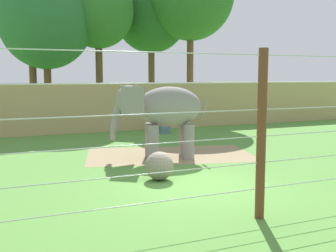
% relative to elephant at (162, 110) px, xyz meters
% --- Properties ---
extents(ground_plane, '(120.00, 120.00, 0.00)m').
position_rel_elephant_xyz_m(ground_plane, '(-0.56, -3.96, -1.76)').
color(ground_plane, '#518938').
extents(dirt_patch, '(6.95, 5.18, 0.01)m').
position_rel_elephant_xyz_m(dirt_patch, '(0.54, 0.51, -1.76)').
color(dirt_patch, '#937F5B').
rests_on(dirt_patch, ground).
extents(embankment_wall, '(36.00, 1.80, 2.59)m').
position_rel_elephant_xyz_m(embankment_wall, '(-0.56, 8.73, -0.46)').
color(embankment_wall, tan).
rests_on(embankment_wall, ground).
extents(elephant, '(3.53, 1.82, 2.66)m').
position_rel_elephant_xyz_m(elephant, '(0.00, 0.00, 0.00)').
color(elephant, gray).
rests_on(elephant, ground).
extents(enrichment_ball, '(0.82, 0.82, 0.82)m').
position_rel_elephant_xyz_m(enrichment_ball, '(-1.32, -2.93, -1.35)').
color(enrichment_ball, gray).
rests_on(enrichment_ball, ground).
extents(cable_fence, '(12.67, 0.20, 3.55)m').
position_rel_elephant_xyz_m(cable_fence, '(-0.58, -6.79, 0.03)').
color(cable_fence, brown).
rests_on(cable_fence, ground).
extents(feed_trough, '(0.65, 1.45, 0.44)m').
position_rel_elephant_xyz_m(feed_trough, '(2.77, 6.51, -1.54)').
color(feed_trough, slate).
rests_on(feed_trough, ground).
extents(tree_behind_wall, '(5.54, 5.54, 9.19)m').
position_rel_elephant_xyz_m(tree_behind_wall, '(-2.23, 12.39, 4.51)').
color(tree_behind_wall, brown).
rests_on(tree_behind_wall, ground).
extents(tree_right_of_centre, '(5.14, 5.14, 9.97)m').
position_rel_elephant_xyz_m(tree_right_of_centre, '(5.06, 13.76, 5.47)').
color(tree_right_of_centre, brown).
rests_on(tree_right_of_centre, ground).
extents(tree_far_right, '(4.39, 4.39, 9.28)m').
position_rel_elephant_xyz_m(tree_far_right, '(0.89, 12.14, 5.17)').
color(tree_far_right, brown).
rests_on(tree_far_right, ground).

